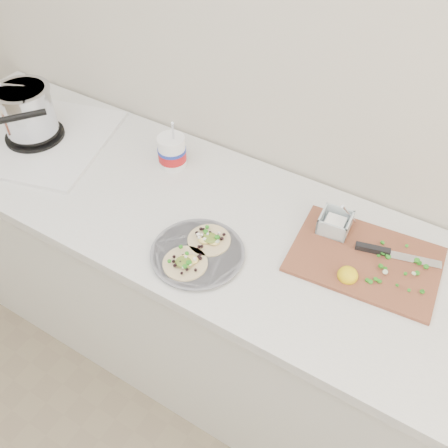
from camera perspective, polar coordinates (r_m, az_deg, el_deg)
The scene contains 5 objects.
counter at distance 1.93m, azimuth -1.21°, elevation -8.17°, with size 2.44×0.66×0.90m.
stove at distance 1.97m, azimuth -21.25°, elevation 10.96°, with size 0.63×0.61×0.25m.
taco_plate at distance 1.46m, azimuth -3.06°, elevation -3.14°, with size 0.28×0.28×0.04m.
tub at distance 1.74m, azimuth -5.95°, elevation 8.43°, with size 0.10×0.10×0.22m.
cutboard at distance 1.50m, azimuth 15.79°, elevation -3.33°, with size 0.44×0.33×0.07m.
Camera 1 is at (0.63, 0.48, 2.01)m, focal length 40.00 mm.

